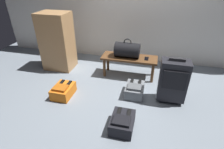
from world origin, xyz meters
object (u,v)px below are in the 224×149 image
at_px(suitcase_upright_charcoal, 173,80).
at_px(backpack_grey, 135,90).
at_px(backpack_dark, 122,122).
at_px(bench, 129,60).
at_px(cell_phone, 147,59).
at_px(backpack_orange, 63,91).
at_px(side_cabinet, 57,42).
at_px(duffel_bag_black, 127,50).

relative_size(suitcase_upright_charcoal, backpack_grey, 1.87).
height_order(backpack_dark, backpack_grey, same).
bearing_deg(bench, cell_phone, -0.94).
bearing_deg(backpack_dark, backpack_grey, 85.74).
bearing_deg(backpack_orange, cell_phone, 35.73).
distance_m(bench, suitcase_upright_charcoal, 0.95).
distance_m(cell_phone, backpack_grey, 0.66).
height_order(backpack_dark, side_cabinet, side_cabinet).
height_order(bench, backpack_grey, bench).
height_order(duffel_bag_black, backpack_dark, duffel_bag_black).
distance_m(bench, backpack_dark, 1.35).
distance_m(duffel_bag_black, side_cabinet, 1.38).
bearing_deg(backpack_dark, cell_phone, 82.64).
bearing_deg(duffel_bag_black, backpack_dark, -82.09).
height_order(duffel_bag_black, side_cabinet, side_cabinet).
bearing_deg(backpack_orange, duffel_bag_black, 45.62).
relative_size(bench, backpack_grey, 2.63).
relative_size(duffel_bag_black, backpack_orange, 1.16).
height_order(suitcase_upright_charcoal, backpack_dark, suitcase_upright_charcoal).
relative_size(backpack_dark, backpack_orange, 1.00).
bearing_deg(duffel_bag_black, backpack_orange, -134.38).
bearing_deg(backpack_orange, backpack_dark, -23.21).
bearing_deg(backpack_orange, side_cabinet, 120.37).
distance_m(backpack_grey, side_cabinet, 1.78).
bearing_deg(duffel_bag_black, suitcase_upright_charcoal, -37.51).
height_order(backpack_dark, backpack_orange, same).
relative_size(duffel_bag_black, cell_phone, 3.06).
height_order(suitcase_upright_charcoal, backpack_grey, suitcase_upright_charcoal).
distance_m(suitcase_upright_charcoal, backpack_grey, 0.61).
bearing_deg(side_cabinet, backpack_grey, -20.17).
distance_m(bench, backpack_grey, 0.66).
relative_size(suitcase_upright_charcoal, backpack_orange, 1.87).
bearing_deg(duffel_bag_black, bench, 0.00).
bearing_deg(suitcase_upright_charcoal, side_cabinet, 164.20).
height_order(suitcase_upright_charcoal, backpack_orange, suitcase_upright_charcoal).
bearing_deg(backpack_orange, suitcase_upright_charcoal, 9.62).
xyz_separation_m(cell_phone, backpack_dark, (-0.17, -1.32, -0.30)).
distance_m(bench, duffel_bag_black, 0.20).
distance_m(backpack_orange, side_cabinet, 1.13).
distance_m(cell_phone, side_cabinet, 1.74).
xyz_separation_m(bench, duffel_bag_black, (-0.05, -0.00, 0.19)).
height_order(bench, cell_phone, cell_phone).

